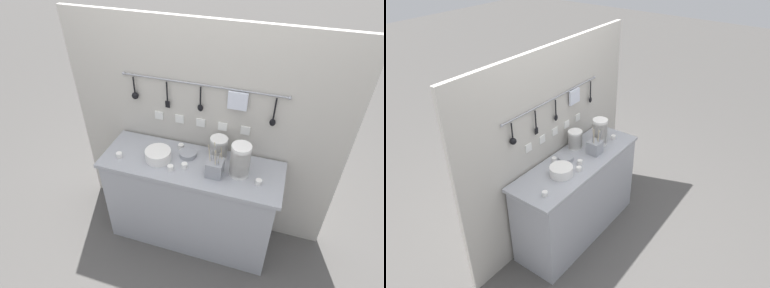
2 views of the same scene
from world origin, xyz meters
TOP-DOWN VIEW (x-y plane):
  - ground_plane at (0.00, 0.00)m, footprint 20.00×20.00m
  - counter at (0.00, 0.00)m, footprint 1.41×0.48m
  - back_wall at (0.00, 0.28)m, footprint 2.21×0.09m
  - bowl_stack_short_front at (0.18, 0.15)m, footprint 0.14×0.14m
  - bowl_stack_tall_left at (0.37, 0.00)m, footprint 0.14×0.14m
  - plate_stack at (-0.26, -0.02)m, footprint 0.20×0.20m
  - steel_mixing_bowl at (-0.05, 0.09)m, footprint 0.14×0.14m
  - cutlery_caddy at (0.20, -0.06)m, footprint 0.12×0.12m
  - cup_edge_far at (-0.12, -0.11)m, footprint 0.05×0.05m
  - cup_front_left at (0.53, -0.06)m, footprint 0.05×0.05m
  - cup_back_right at (-0.03, -0.06)m, footprint 0.05×0.05m
  - cup_centre at (-0.56, -0.10)m, footprint 0.05×0.05m
  - cup_mid_row at (-0.14, 0.16)m, footprint 0.05×0.05m

SIDE VIEW (x-z plane):
  - ground_plane at x=0.00m, z-range 0.00..0.00m
  - counter at x=0.00m, z-range 0.00..0.85m
  - steel_mixing_bowl at x=-0.05m, z-range 0.85..0.89m
  - cup_edge_far at x=-0.12m, z-range 0.85..0.89m
  - cup_front_left at x=0.53m, z-range 0.85..0.89m
  - cup_back_right at x=-0.03m, z-range 0.85..0.89m
  - cup_centre at x=-0.56m, z-range 0.85..0.89m
  - cup_mid_row at x=-0.14m, z-range 0.85..0.89m
  - plate_stack at x=-0.26m, z-range 0.85..0.93m
  - cutlery_caddy at x=0.20m, z-range 0.77..1.06m
  - back_wall at x=0.00m, z-range 0.00..1.87m
  - bowl_stack_short_front at x=0.18m, z-range 0.85..1.03m
  - bowl_stack_tall_left at x=0.37m, z-range 0.85..1.11m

